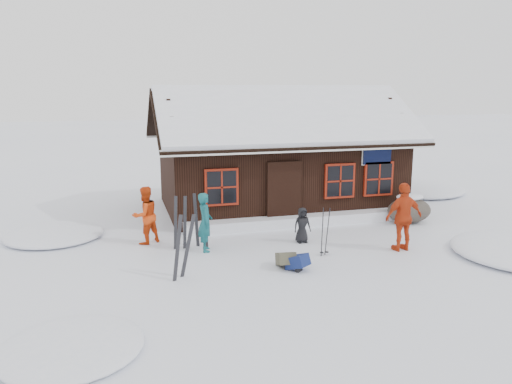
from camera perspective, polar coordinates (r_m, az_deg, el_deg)
ground at (r=13.48m, az=2.87°, el=-6.78°), size 120.00×120.00×0.00m
mountain_hut at (r=18.19m, az=2.45°, el=3.19°), size 8.90×6.09×4.42m
snow_drift at (r=15.95m, az=5.44°, el=-3.22°), size 7.60×0.60×0.35m
snow_mounds at (r=15.71m, az=6.45°, el=-4.14°), size 20.60×13.20×0.48m
skier_teal at (r=13.35m, az=-5.83°, el=-3.44°), size 0.43×0.61×1.59m
skier_orange_left at (r=14.26m, az=-12.55°, el=-2.61°), size 1.00×0.93×1.63m
skier_orange_right at (r=13.87m, az=16.52°, el=-2.75°), size 1.11×0.52×1.85m
skier_crouched at (r=14.14m, az=5.30°, el=-3.79°), size 0.50×0.33×1.01m
boulder at (r=16.95m, az=17.09°, el=-1.91°), size 1.46×1.09×0.84m
ski_pair_left at (r=11.56m, az=-8.37°, el=-6.29°), size 0.60×0.28×1.54m
ski_pair_mid at (r=13.74m, az=-6.33°, el=-3.33°), size 0.38×0.19×1.55m
ski_pair_right at (r=13.62m, az=-8.65°, el=-3.59°), size 0.39×0.11×1.52m
ski_poles at (r=13.10m, az=7.87°, el=-4.60°), size 0.24×0.12×1.32m
backpack_blue at (r=12.14m, az=4.69°, el=-8.23°), size 0.62×0.65×0.28m
backpack_olive at (r=12.28m, az=3.42°, el=-7.94°), size 0.46×0.58×0.30m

